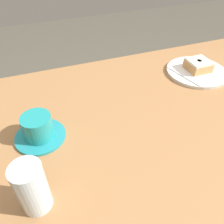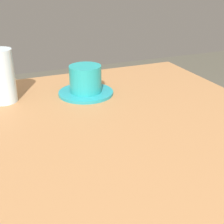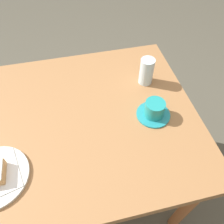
# 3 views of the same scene
# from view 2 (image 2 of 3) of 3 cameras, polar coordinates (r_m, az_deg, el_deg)

# --- Properties ---
(water_glass) EXTENTS (0.06, 0.06, 0.13)m
(water_glass) POSITION_cam_2_polar(r_m,az_deg,el_deg) (0.79, -19.21, 6.06)
(water_glass) COLOR silver
(water_glass) RESTS_ON table
(coffee_cup) EXTENTS (0.14, 0.14, 0.07)m
(coffee_cup) POSITION_cam_2_polar(r_m,az_deg,el_deg) (0.80, -4.75, 5.41)
(coffee_cup) COLOR teal
(coffee_cup) RESTS_ON table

